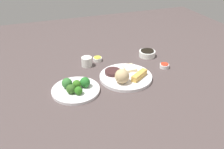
# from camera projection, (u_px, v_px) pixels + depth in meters

# --- Properties ---
(tabletop) EXTENTS (2.20, 2.20, 0.02)m
(tabletop) POSITION_uv_depth(u_px,v_px,m) (127.00, 77.00, 1.30)
(tabletop) COLOR #4C403F
(tabletop) RESTS_ON ground
(main_plate) EXTENTS (0.27, 0.27, 0.02)m
(main_plate) POSITION_uv_depth(u_px,v_px,m) (126.00, 77.00, 1.27)
(main_plate) COLOR white
(main_plate) RESTS_ON tabletop
(rice_scoop) EXTENTS (0.07, 0.07, 0.07)m
(rice_scoop) POSITION_uv_depth(u_px,v_px,m) (122.00, 76.00, 1.19)
(rice_scoop) COLOR tan
(rice_scoop) RESTS_ON main_plate
(spring_roll) EXTENTS (0.11, 0.09, 0.03)m
(spring_roll) POSITION_uv_depth(u_px,v_px,m) (139.00, 75.00, 1.23)
(spring_roll) COLOR gold
(spring_roll) RESTS_ON main_plate
(crab_rangoon_wonton) EXTENTS (0.06, 0.08, 0.01)m
(crab_rangoon_wonton) POSITION_uv_depth(u_px,v_px,m) (129.00, 68.00, 1.32)
(crab_rangoon_wonton) COLOR beige
(crab_rangoon_wonton) RESTS_ON main_plate
(stir_fry_heap) EXTENTS (0.08, 0.08, 0.02)m
(stir_fry_heap) POSITION_uv_depth(u_px,v_px,m) (113.00, 72.00, 1.28)
(stir_fry_heap) COLOR #3E2424
(stir_fry_heap) RESTS_ON main_plate
(broccoli_plate) EXTENTS (0.23, 0.23, 0.01)m
(broccoli_plate) POSITION_uv_depth(u_px,v_px,m) (76.00, 90.00, 1.16)
(broccoli_plate) COLOR white
(broccoli_plate) RESTS_ON tabletop
(broccoli_floret_0) EXTENTS (0.04, 0.04, 0.04)m
(broccoli_floret_0) POSITION_uv_depth(u_px,v_px,m) (77.00, 84.00, 1.15)
(broccoli_floret_0) COLOR #38711F
(broccoli_floret_0) RESTS_ON broccoli_plate
(broccoli_floret_1) EXTENTS (0.04, 0.04, 0.04)m
(broccoli_floret_1) POSITION_uv_depth(u_px,v_px,m) (71.00, 89.00, 1.12)
(broccoli_floret_1) COLOR #346122
(broccoli_floret_1) RESTS_ON broccoli_plate
(broccoli_floret_2) EXTENTS (0.05, 0.05, 0.05)m
(broccoli_floret_2) POSITION_uv_depth(u_px,v_px,m) (67.00, 83.00, 1.15)
(broccoli_floret_2) COLOR #357433
(broccoli_floret_2) RESTS_ON broccoli_plate
(broccoli_floret_3) EXTENTS (0.04, 0.04, 0.04)m
(broccoli_floret_3) POSITION_uv_depth(u_px,v_px,m) (78.00, 91.00, 1.11)
(broccoli_floret_3) COLOR #2F731D
(broccoli_floret_3) RESTS_ON broccoli_plate
(broccoli_floret_4) EXTENTS (0.05, 0.05, 0.05)m
(broccoli_floret_4) POSITION_uv_depth(u_px,v_px,m) (85.00, 82.00, 1.16)
(broccoli_floret_4) COLOR #267029
(broccoli_floret_4) RESTS_ON broccoli_plate
(soy_sauce_bowl) EXTENTS (0.10, 0.10, 0.03)m
(soy_sauce_bowl) POSITION_uv_depth(u_px,v_px,m) (147.00, 54.00, 1.49)
(soy_sauce_bowl) COLOR white
(soy_sauce_bowl) RESTS_ON tabletop
(soy_sauce_bowl_liquid) EXTENTS (0.08, 0.08, 0.00)m
(soy_sauce_bowl_liquid) POSITION_uv_depth(u_px,v_px,m) (147.00, 51.00, 1.48)
(soy_sauce_bowl_liquid) COLOR black
(soy_sauce_bowl_liquid) RESTS_ON soy_sauce_bowl
(sauce_ramekin_sweet_and_sour) EXTENTS (0.05, 0.05, 0.02)m
(sauce_ramekin_sweet_and_sour) POSITION_uv_depth(u_px,v_px,m) (164.00, 66.00, 1.36)
(sauce_ramekin_sweet_and_sour) COLOR white
(sauce_ramekin_sweet_and_sour) RESTS_ON tabletop
(sauce_ramekin_sweet_and_sour_liquid) EXTENTS (0.04, 0.04, 0.00)m
(sauce_ramekin_sweet_and_sour_liquid) POSITION_uv_depth(u_px,v_px,m) (165.00, 64.00, 1.36)
(sauce_ramekin_sweet_and_sour_liquid) COLOR red
(sauce_ramekin_sweet_and_sour_liquid) RESTS_ON sauce_ramekin_sweet_and_sour
(sauce_ramekin_hot_mustard) EXTENTS (0.05, 0.05, 0.02)m
(sauce_ramekin_hot_mustard) POSITION_uv_depth(u_px,v_px,m) (97.00, 59.00, 1.44)
(sauce_ramekin_hot_mustard) COLOR white
(sauce_ramekin_hot_mustard) RESTS_ON tabletop
(sauce_ramekin_hot_mustard_liquid) EXTENTS (0.04, 0.04, 0.00)m
(sauce_ramekin_hot_mustard_liquid) POSITION_uv_depth(u_px,v_px,m) (97.00, 57.00, 1.43)
(sauce_ramekin_hot_mustard_liquid) COLOR yellow
(sauce_ramekin_hot_mustard_liquid) RESTS_ON sauce_ramekin_hot_mustard
(teacup) EXTENTS (0.06, 0.06, 0.05)m
(teacup) POSITION_uv_depth(u_px,v_px,m) (87.00, 62.00, 1.37)
(teacup) COLOR white
(teacup) RESTS_ON tabletop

